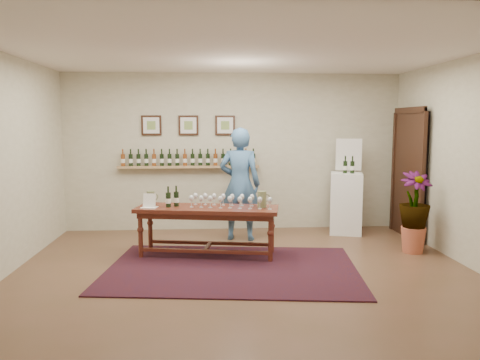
{
  "coord_description": "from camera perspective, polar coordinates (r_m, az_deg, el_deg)",
  "views": [
    {
      "loc": [
        -0.46,
        -5.89,
        1.91
      ],
      "look_at": [
        0.0,
        0.8,
        1.1
      ],
      "focal_mm": 35.0,
      "sensor_mm": 36.0,
      "label": 1
    }
  ],
  "objects": [
    {
      "name": "potted_plant",
      "position": [
        7.39,
        20.48,
        -3.69
      ],
      "size": [
        0.59,
        0.59,
        1.05
      ],
      "rotation": [
        0.0,
        0.0,
        0.08
      ],
      "color": "#BB5B3E",
      "rests_on": "ground"
    },
    {
      "name": "person",
      "position": [
        7.65,
        -0.02,
        -0.51
      ],
      "size": [
        0.76,
        0.58,
        1.85
      ],
      "primitive_type": "imported",
      "rotation": [
        0.0,
        0.0,
        2.91
      ],
      "color": "#3E6692",
      "rests_on": "ground"
    },
    {
      "name": "tasting_table",
      "position": [
        6.76,
        -4.01,
        -4.2
      ],
      "size": [
        2.11,
        1.0,
        0.72
      ],
      "rotation": [
        0.0,
        0.0,
        -0.18
      ],
      "color": "#492012",
      "rests_on": "ground"
    },
    {
      "name": "table_bottles",
      "position": [
        6.81,
        -8.25,
        -2.12
      ],
      "size": [
        0.26,
        0.16,
        0.27
      ],
      "primitive_type": null,
      "rotation": [
        0.0,
        0.0,
        -0.05
      ],
      "color": "black",
      "rests_on": "tasting_table"
    },
    {
      "name": "pedestal_bottles",
      "position": [
        8.24,
        13.12,
        1.83
      ],
      "size": [
        0.31,
        0.15,
        0.3
      ],
      "primitive_type": null,
      "rotation": [
        0.0,
        0.0,
        -0.26
      ],
      "color": "black",
      "rests_on": "display_pedestal"
    },
    {
      "name": "ground",
      "position": [
        6.21,
        0.52,
        -11.02
      ],
      "size": [
        6.0,
        6.0,
        0.0
      ],
      "primitive_type": "plane",
      "color": "brown",
      "rests_on": "ground"
    },
    {
      "name": "table_glasses",
      "position": [
        6.74,
        -1.65,
        -2.52
      ],
      "size": [
        1.33,
        0.57,
        0.18
      ],
      "primitive_type": null,
      "rotation": [
        0.0,
        0.0,
        -0.22
      ],
      "color": "silver",
      "rests_on": "tasting_table"
    },
    {
      "name": "rug",
      "position": [
        6.27,
        -0.96,
        -10.76
      ],
      "size": [
        3.5,
        2.54,
        0.02
      ],
      "primitive_type": "cube",
      "rotation": [
        0.0,
        0.0,
        -0.12
      ],
      "color": "#4B140D",
      "rests_on": "ground"
    },
    {
      "name": "pitcher_right",
      "position": [
        6.68,
        2.69,
        -2.36
      ],
      "size": [
        0.17,
        0.17,
        0.24
      ],
      "primitive_type": null,
      "rotation": [
        0.0,
        0.0,
        -0.17
      ],
      "color": "#646A42",
      "rests_on": "tasting_table"
    },
    {
      "name": "menu_card",
      "position": [
        6.81,
        -10.99,
        -2.46
      ],
      "size": [
        0.25,
        0.2,
        0.2
      ],
      "primitive_type": "cube",
      "rotation": [
        0.0,
        0.0,
        -0.21
      ],
      "color": "white",
      "rests_on": "tasting_table"
    },
    {
      "name": "pitcher_left",
      "position": [
        6.97,
        -10.82,
        -2.19
      ],
      "size": [
        0.15,
        0.15,
        0.21
      ],
      "primitive_type": null,
      "rotation": [
        0.0,
        0.0,
        -0.15
      ],
      "color": "#646A42",
      "rests_on": "tasting_table"
    },
    {
      "name": "info_sign",
      "position": [
        8.47,
        13.11,
        3.04
      ],
      "size": [
        0.44,
        0.14,
        0.61
      ],
      "primitive_type": "cube",
      "rotation": [
        0.0,
        0.0,
        -0.26
      ],
      "color": "white",
      "rests_on": "display_pedestal"
    },
    {
      "name": "display_pedestal",
      "position": [
        8.37,
        12.77,
        -2.77
      ],
      "size": [
        0.65,
        0.65,
        1.06
      ],
      "primitive_type": "cube",
      "rotation": [
        0.0,
        0.0,
        -0.26
      ],
      "color": "white",
      "rests_on": "ground"
    },
    {
      "name": "room_shell",
      "position": [
        8.2,
        14.36,
        1.14
      ],
      "size": [
        6.0,
        6.0,
        6.0
      ],
      "color": "beige",
      "rests_on": "ground"
    }
  ]
}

